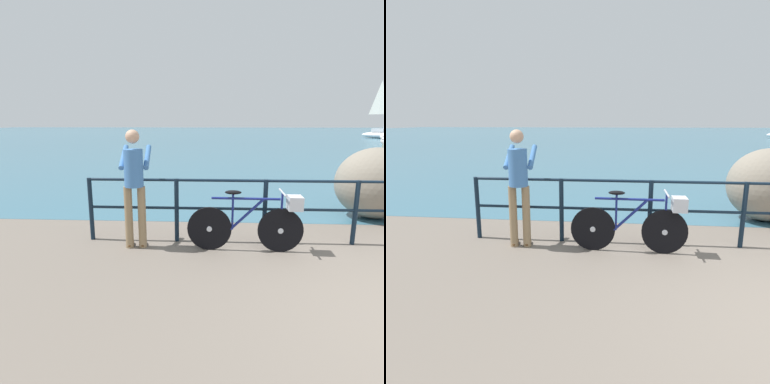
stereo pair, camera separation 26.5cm
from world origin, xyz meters
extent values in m
cube|color=#6B6056|center=(0.00, 20.00, -0.05)|extent=(120.00, 120.00, 0.10)
cube|color=#38667A|center=(0.00, 48.08, 0.00)|extent=(120.00, 90.00, 0.01)
cylinder|color=black|center=(-4.15, 2.08, 0.51)|extent=(0.07, 0.07, 1.02)
cylinder|color=black|center=(-2.77, 2.08, 0.51)|extent=(0.07, 0.07, 1.02)
cylinder|color=black|center=(-1.38, 2.08, 0.51)|extent=(0.07, 0.07, 1.02)
cylinder|color=black|center=(0.00, 2.08, 0.51)|extent=(0.07, 0.07, 1.02)
cylinder|color=black|center=(0.00, 2.08, 1.00)|extent=(8.31, 0.04, 0.04)
cylinder|color=black|center=(0.00, 2.08, 0.55)|extent=(8.31, 0.04, 0.04)
cylinder|color=black|center=(-2.25, 1.74, 0.33)|extent=(0.66, 0.05, 0.66)
cylinder|color=#B7BCC6|center=(-2.25, 1.74, 0.33)|extent=(0.08, 0.06, 0.08)
cylinder|color=black|center=(-1.21, 1.71, 0.33)|extent=(0.66, 0.05, 0.66)
cylinder|color=#B7BCC6|center=(-1.21, 1.71, 0.33)|extent=(0.08, 0.06, 0.08)
cylinder|color=navy|center=(-1.73, 1.73, 0.80)|extent=(0.99, 0.06, 0.04)
cylinder|color=navy|center=(-1.70, 1.73, 0.57)|extent=(0.50, 0.05, 0.50)
cylinder|color=navy|center=(-1.91, 1.73, 0.59)|extent=(0.03, 0.03, 0.53)
ellipsoid|color=black|center=(-1.91, 1.73, 0.89)|extent=(0.24, 0.11, 0.06)
cylinder|color=navy|center=(-1.21, 1.71, 0.62)|extent=(0.03, 0.03, 0.57)
cylinder|color=#B7BCC6|center=(-1.21, 1.71, 0.90)|extent=(0.04, 0.48, 0.03)
cube|color=#B7BCC6|center=(-1.03, 1.71, 0.75)|extent=(0.21, 0.25, 0.20)
cylinder|color=#8C7251|center=(-3.46, 1.77, 0.47)|extent=(0.12, 0.12, 0.95)
ellipsoid|color=#513319|center=(-3.47, 1.83, 0.04)|extent=(0.12, 0.27, 0.08)
cylinder|color=#8C7251|center=(-3.26, 1.78, 0.47)|extent=(0.12, 0.12, 0.95)
ellipsoid|color=#513319|center=(-3.27, 1.84, 0.04)|extent=(0.12, 0.27, 0.08)
cylinder|color=#3F72B2|center=(-3.36, 1.78, 1.23)|extent=(0.28, 0.28, 0.55)
sphere|color=tan|center=(-3.36, 1.78, 1.68)|extent=(0.20, 0.20, 0.20)
cylinder|color=#3F72B2|center=(-3.56, 2.00, 1.36)|extent=(0.12, 0.52, 0.34)
cylinder|color=#3F72B2|center=(-3.20, 2.03, 1.36)|extent=(0.12, 0.52, 0.34)
ellipsoid|color=gray|center=(1.02, 3.58, 0.70)|extent=(1.56, 1.31, 1.40)
camera|label=1|loc=(-2.26, -2.86, 1.90)|focal=30.31mm
camera|label=2|loc=(-2.00, -2.84, 1.90)|focal=30.31mm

